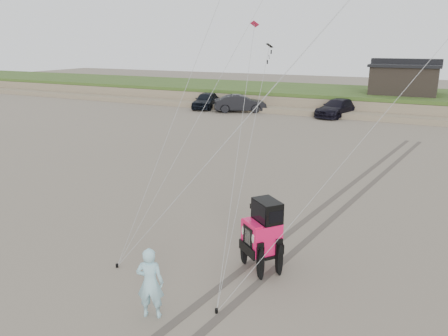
# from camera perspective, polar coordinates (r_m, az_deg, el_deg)

# --- Properties ---
(ground) EXTENTS (160.00, 160.00, 0.00)m
(ground) POSITION_cam_1_polar(r_m,az_deg,el_deg) (12.77, -3.04, -15.16)
(ground) COLOR #6B6054
(ground) RESTS_ON ground
(dune_ridge) EXTENTS (160.00, 14.25, 1.73)m
(dune_ridge) POSITION_cam_1_polar(r_m,az_deg,el_deg) (47.63, 19.84, 8.22)
(dune_ridge) COLOR #7A6B54
(dune_ridge) RESTS_ON ground
(cabin) EXTENTS (6.40, 5.40, 3.35)m
(cabin) POSITION_cam_1_polar(r_m,az_deg,el_deg) (46.71, 22.52, 10.80)
(cabin) COLOR black
(cabin) RESTS_ON dune_ridge
(truck_a) EXTENTS (2.80, 5.12, 1.65)m
(truck_a) POSITION_cam_1_polar(r_m,az_deg,el_deg) (45.47, -2.34, 8.82)
(truck_a) COLOR black
(truck_a) RESTS_ON ground
(truck_b) EXTENTS (5.29, 3.99, 1.67)m
(truck_b) POSITION_cam_1_polar(r_m,az_deg,el_deg) (43.14, 2.12, 8.43)
(truck_b) COLOR black
(truck_b) RESTS_ON ground
(truck_c) EXTENTS (3.62, 5.85, 1.58)m
(truck_c) POSITION_cam_1_polar(r_m,az_deg,el_deg) (41.68, 14.55, 7.60)
(truck_c) COLOR black
(truck_c) RESTS_ON ground
(jeep) EXTENTS (4.53, 4.92, 1.75)m
(jeep) POSITION_cam_1_polar(r_m,az_deg,el_deg) (13.24, 4.91, -9.68)
(jeep) COLOR #F71458
(jeep) RESTS_ON ground
(man) EXTENTS (0.80, 0.66, 1.86)m
(man) POSITION_cam_1_polar(r_m,az_deg,el_deg) (11.24, -9.62, -14.58)
(man) COLOR #8DCCD9
(man) RESTS_ON ground
(stake_main) EXTENTS (0.08, 0.08, 0.12)m
(stake_main) POSITION_cam_1_polar(r_m,az_deg,el_deg) (14.04, -13.81, -12.27)
(stake_main) COLOR black
(stake_main) RESTS_ON ground
(stake_aux) EXTENTS (0.08, 0.08, 0.12)m
(stake_aux) POSITION_cam_1_polar(r_m,az_deg,el_deg) (11.66, -1.00, -18.15)
(stake_aux) COLOR black
(stake_aux) RESTS_ON ground
(tire_tracks) EXTENTS (5.22, 29.74, 0.01)m
(tire_tracks) POSITION_cam_1_polar(r_m,az_deg,el_deg) (18.99, 14.35, -4.79)
(tire_tracks) COLOR #4C443D
(tire_tracks) RESTS_ON ground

